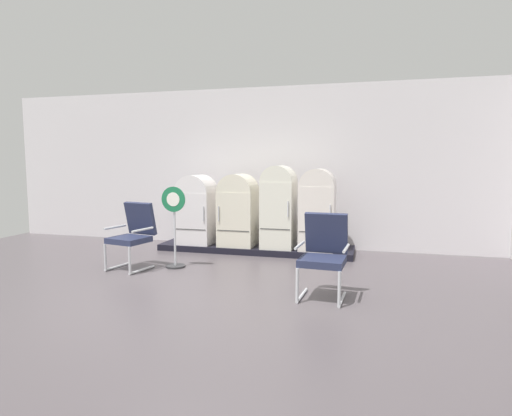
# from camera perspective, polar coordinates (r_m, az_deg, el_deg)

# --- Properties ---
(ground) EXTENTS (12.00, 10.00, 0.05)m
(ground) POSITION_cam_1_polar(r_m,az_deg,el_deg) (5.56, -8.33, -12.16)
(ground) COLOR #4F484C
(back_wall) EXTENTS (11.76, 0.12, 3.23)m
(back_wall) POSITION_cam_1_polar(r_m,az_deg,el_deg) (8.76, 1.05, 5.55)
(back_wall) COLOR silver
(back_wall) RESTS_ON ground
(display_plinth) EXTENTS (3.75, 0.95, 0.12)m
(display_plinth) POSITION_cam_1_polar(r_m,az_deg,el_deg) (8.31, -0.03, -5.39)
(display_plinth) COLOR black
(display_plinth) RESTS_ON ground
(refrigerator_0) EXTENTS (0.68, 0.67, 1.36)m
(refrigerator_0) POSITION_cam_1_polar(r_m,az_deg,el_deg) (8.47, -7.99, 0.05)
(refrigerator_0) COLOR white
(refrigerator_0) RESTS_ON display_plinth
(refrigerator_1) EXTENTS (0.68, 0.69, 1.39)m
(refrigerator_1) POSITION_cam_1_polar(r_m,az_deg,el_deg) (8.19, -2.41, -0.01)
(refrigerator_1) COLOR beige
(refrigerator_1) RESTS_ON display_plinth
(refrigerator_2) EXTENTS (0.60, 0.68, 1.55)m
(refrigerator_2) POSITION_cam_1_polar(r_m,az_deg,el_deg) (7.97, 3.09, 0.52)
(refrigerator_2) COLOR silver
(refrigerator_2) RESTS_ON display_plinth
(refrigerator_3) EXTENTS (0.63, 0.61, 1.49)m
(refrigerator_3) POSITION_cam_1_polar(r_m,az_deg,el_deg) (7.82, 8.28, 0.12)
(refrigerator_3) COLOR silver
(refrigerator_3) RESTS_ON display_plinth
(armchair_left) EXTENTS (0.70, 0.75, 1.07)m
(armchair_left) POSITION_cam_1_polar(r_m,az_deg,el_deg) (7.16, -16.16, -3.13)
(armchair_left) COLOR silver
(armchair_left) RESTS_ON ground
(armchair_right) EXTENTS (0.65, 0.69, 1.07)m
(armchair_right) POSITION_cam_1_polar(r_m,az_deg,el_deg) (5.48, 9.10, -5.73)
(armchair_right) COLOR silver
(armchair_right) RESTS_ON ground
(sign_stand) EXTENTS (0.41, 0.32, 1.33)m
(sign_stand) POSITION_cam_1_polar(r_m,az_deg,el_deg) (7.05, -10.91, -3.04)
(sign_stand) COLOR #2D2D30
(sign_stand) RESTS_ON ground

